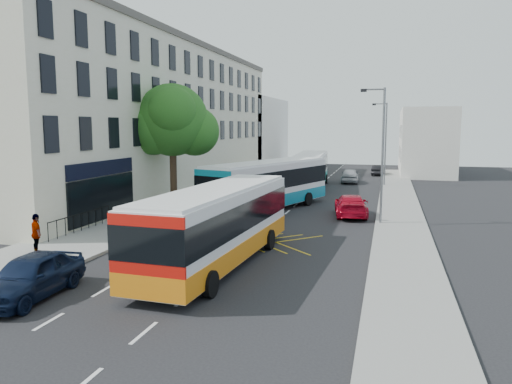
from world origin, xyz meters
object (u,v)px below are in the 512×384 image
Objects in this scene: street_tree at (172,121)px; parked_car_blue at (31,276)px; red_hatchback at (351,205)px; distant_car_grey at (314,170)px; bus_near at (218,224)px; parked_car_silver at (147,225)px; motorbike at (210,254)px; distant_car_silver at (350,176)px; bus_mid at (268,185)px; distant_car_dark at (379,170)px; lamp_far at (385,139)px; bus_far at (311,169)px; lamp_near at (381,148)px; pedestrian_far at (36,234)px.

parked_car_blue is at bearing -80.20° from street_tree.
red_hatchback is 27.69m from distant_car_grey.
bus_near reaches higher than parked_car_silver.
street_tree reaches higher than distant_car_grey.
bus_near reaches higher than motorbike.
motorbike is at bearing 66.87° from red_hatchback.
bus_near is 2.53× the size of distant_car_grey.
parked_car_blue is at bearing 76.01° from distant_car_silver.
red_hatchback is (12.85, -0.35, -5.57)m from street_tree.
motorbike is (0.42, -2.05, -0.76)m from bus_near.
bus_mid is 5.29× the size of motorbike.
distant_car_dark is (11.10, 38.31, -0.07)m from parked_car_silver.
lamp_far is at bearing 98.61° from distant_car_dark.
motorbike is 44.51m from distant_car_dark.
distant_car_dark is at bearing 69.42° from parked_car_silver.
distant_car_silver is 9.44m from distant_car_dark.
bus_far is at bearing 74.21° from parked_car_silver.
lamp_far is 17.91m from red_hatchback.
lamp_near reaches higher than distant_car_dark.
pedestrian_far is at bearing -102.26° from distant_car_grey.
distant_car_dark is (5.39, 44.18, -0.37)m from motorbike.
lamp_far is at bearing -77.54° from pedestrian_far.
bus_near is at bearing -121.39° from lamp_near.
parked_car_blue reaches higher than distant_car_grey.
street_tree is 4.75× the size of pedestrian_far.
bus_near reaches higher than distant_car_grey.
lamp_far is 3.38× the size of motorbike.
red_hatchback is at bearing 60.67° from parked_car_blue.
distant_car_dark is at bearing -109.07° from distant_car_silver.
red_hatchback is (-1.85, 2.62, -3.89)m from lamp_near.
bus_near is at bearing -58.94° from street_tree.
red_hatchback is 1.31× the size of distant_car_dark.
distant_car_silver is at bearing 75.79° from parked_car_blue.
distant_car_silver is (3.09, 33.09, -1.01)m from bus_near.
bus_far is (-6.86, 17.70, -2.88)m from lamp_near.
lamp_near is 1.75× the size of parked_car_blue.
street_tree is at bearing -9.25° from red_hatchback.
parked_car_blue is (-11.38, -36.29, -3.84)m from lamp_far.
distant_car_silver is (-1.56, 19.82, 0.03)m from red_hatchback.
street_tree is at bearing 168.60° from lamp_near.
distant_car_grey is at bearing -84.38° from red_hatchback.
motorbike is at bearing 88.18° from distant_car_dark.
lamp_near reaches higher than red_hatchback.
bus_mid is 2.95× the size of parked_car_silver.
bus_near reaches higher than parked_car_blue.
parked_car_blue reaches higher than parked_car_silver.
red_hatchback is (-1.85, -17.38, -3.89)m from lamp_far.
lamp_far reaches higher than distant_car_grey.
parked_car_silver is (-4.04, -10.38, -1.12)m from bus_mid.
street_tree is 3.71× the size of motorbike.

